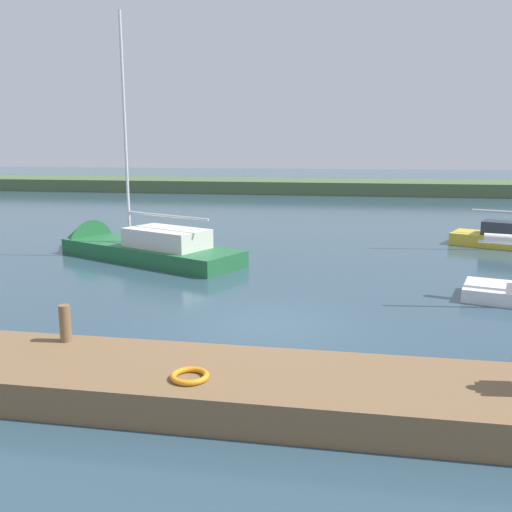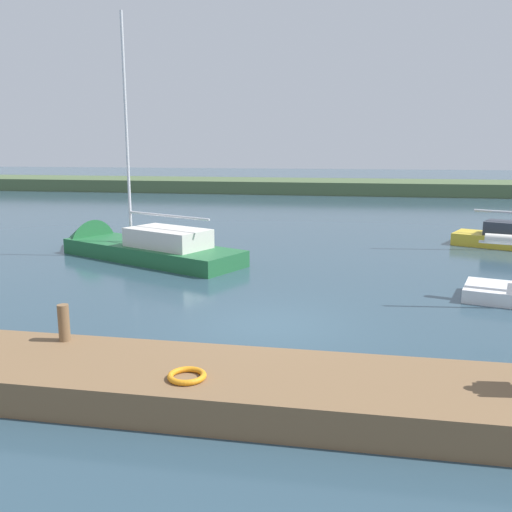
% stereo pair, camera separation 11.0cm
% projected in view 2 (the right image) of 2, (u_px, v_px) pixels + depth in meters
% --- Properties ---
extents(ground_plane, '(200.00, 200.00, 0.00)m').
position_uv_depth(ground_plane, '(268.00, 326.00, 13.78)').
color(ground_plane, '#2D4756').
extents(far_shoreline, '(180.00, 8.00, 2.40)m').
position_uv_depth(far_shoreline, '(334.00, 192.00, 53.80)').
color(far_shoreline, '#4C603D').
rests_on(far_shoreline, ground_plane).
extents(dock_pier, '(23.89, 2.41, 0.63)m').
position_uv_depth(dock_pier, '(229.00, 387.00, 9.56)').
color(dock_pier, brown).
rests_on(dock_pier, ground_plane).
extents(mooring_post_near, '(0.22, 0.22, 0.75)m').
position_uv_depth(mooring_post_near, '(64.00, 323.00, 10.87)').
color(mooring_post_near, brown).
rests_on(mooring_post_near, dock_pier).
extents(life_ring_buoy, '(0.66, 0.66, 0.10)m').
position_uv_depth(life_ring_buoy, '(187.00, 376.00, 9.13)').
color(life_ring_buoy, orange).
rests_on(life_ring_buoy, dock_pier).
extents(sailboat_near_dock, '(9.82, 6.30, 10.61)m').
position_uv_depth(sailboat_near_dock, '(126.00, 250.00, 22.66)').
color(sailboat_near_dock, '#236638').
rests_on(sailboat_near_dock, ground_plane).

